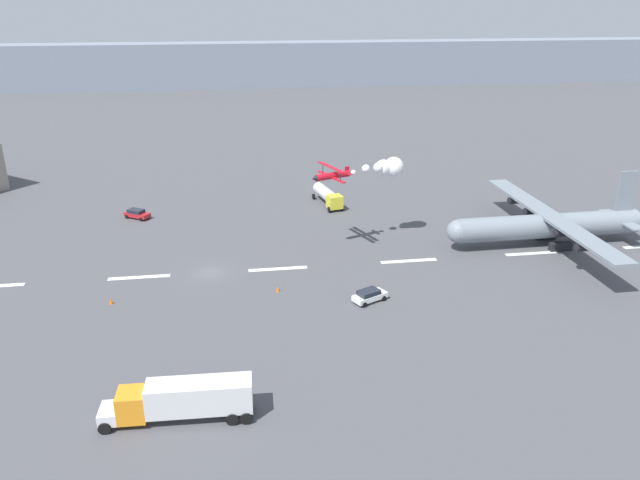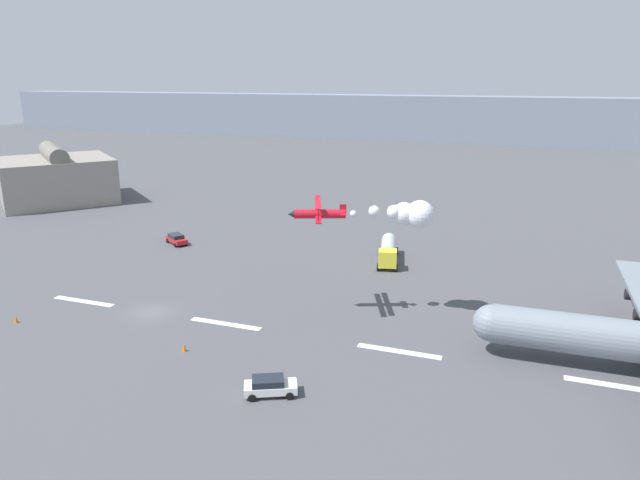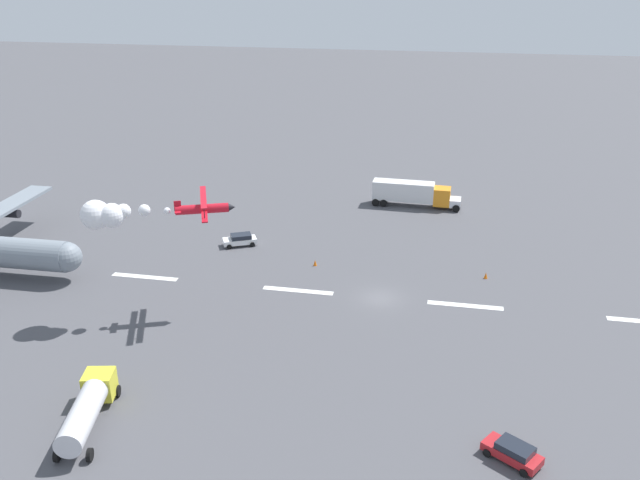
{
  "view_description": "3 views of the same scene",
  "coord_description": "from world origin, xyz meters",
  "px_view_note": "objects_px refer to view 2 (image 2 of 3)",
  "views": [
    {
      "loc": [
        3.75,
        -75.86,
        34.55
      ],
      "look_at": [
        14.97,
        0.0,
        3.89
      ],
      "focal_mm": 34.39,
      "sensor_mm": 36.0,
      "label": 1
    },
    {
      "loc": [
        37.48,
        -49.11,
        24.98
      ],
      "look_at": [
        17.59,
        5.68,
        8.38
      ],
      "focal_mm": 32.64,
      "sensor_mm": 36.0,
      "label": 2
    },
    {
      "loc": [
        -5.88,
        64.66,
        33.99
      ],
      "look_at": [
        7.34,
        -3.43,
        4.88
      ],
      "focal_mm": 37.29,
      "sensor_mm": 36.0,
      "label": 3
    }
  ],
  "objects_px": {
    "stunt_biplane_red": "(400,214)",
    "traffic_cone_near": "(16,319)",
    "followme_car_yellow": "(270,386)",
    "traffic_cone_far": "(184,348)",
    "fuel_tanker_truck": "(388,250)",
    "airport_staff_sedan": "(177,239)"
  },
  "relations": [
    {
      "from": "followme_car_yellow",
      "to": "fuel_tanker_truck",
      "type": "bearing_deg",
      "value": 88.76
    },
    {
      "from": "stunt_biplane_red",
      "to": "fuel_tanker_truck",
      "type": "relative_size",
      "value": 1.53
    },
    {
      "from": "stunt_biplane_red",
      "to": "traffic_cone_far",
      "type": "bearing_deg",
      "value": -137.29
    },
    {
      "from": "stunt_biplane_red",
      "to": "traffic_cone_near",
      "type": "distance_m",
      "value": 41.5
    },
    {
      "from": "stunt_biplane_red",
      "to": "fuel_tanker_truck",
      "type": "height_order",
      "value": "stunt_biplane_red"
    },
    {
      "from": "fuel_tanker_truck",
      "to": "traffic_cone_far",
      "type": "relative_size",
      "value": 12.61
    },
    {
      "from": "traffic_cone_far",
      "to": "stunt_biplane_red",
      "type": "bearing_deg",
      "value": 42.71
    },
    {
      "from": "stunt_biplane_red",
      "to": "followme_car_yellow",
      "type": "height_order",
      "value": "stunt_biplane_red"
    },
    {
      "from": "stunt_biplane_red",
      "to": "fuel_tanker_truck",
      "type": "bearing_deg",
      "value": 106.22
    },
    {
      "from": "followme_car_yellow",
      "to": "airport_staff_sedan",
      "type": "xyz_separation_m",
      "value": [
        -31.75,
        34.94,
        0.0
      ]
    },
    {
      "from": "fuel_tanker_truck",
      "to": "followme_car_yellow",
      "type": "height_order",
      "value": "fuel_tanker_truck"
    },
    {
      "from": "stunt_biplane_red",
      "to": "followme_car_yellow",
      "type": "xyz_separation_m",
      "value": [
        -5.91,
        -19.68,
        -10.36
      ]
    },
    {
      "from": "stunt_biplane_red",
      "to": "followme_car_yellow",
      "type": "relative_size",
      "value": 3.12
    },
    {
      "from": "fuel_tanker_truck",
      "to": "followme_car_yellow",
      "type": "bearing_deg",
      "value": -91.24
    },
    {
      "from": "followme_car_yellow",
      "to": "stunt_biplane_red",
      "type": "bearing_deg",
      "value": 73.28
    },
    {
      "from": "fuel_tanker_truck",
      "to": "airport_staff_sedan",
      "type": "distance_m",
      "value": 32.65
    },
    {
      "from": "fuel_tanker_truck",
      "to": "traffic_cone_far",
      "type": "height_order",
      "value": "fuel_tanker_truck"
    },
    {
      "from": "airport_staff_sedan",
      "to": "traffic_cone_far",
      "type": "bearing_deg",
      "value": -55.63
    },
    {
      "from": "airport_staff_sedan",
      "to": "traffic_cone_far",
      "type": "xyz_separation_m",
      "value": [
        20.97,
        -30.67,
        -0.44
      ]
    },
    {
      "from": "airport_staff_sedan",
      "to": "traffic_cone_near",
      "type": "xyz_separation_m",
      "value": [
        0.81,
        -31.0,
        -0.44
      ]
    },
    {
      "from": "fuel_tanker_truck",
      "to": "traffic_cone_near",
      "type": "distance_m",
      "value": 46.02
    },
    {
      "from": "traffic_cone_far",
      "to": "fuel_tanker_truck",
      "type": "bearing_deg",
      "value": 70.63
    }
  ]
}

